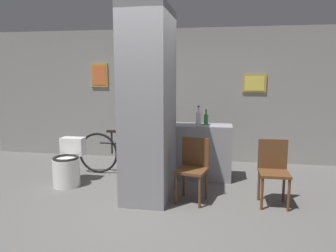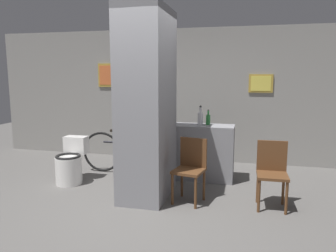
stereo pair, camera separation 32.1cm
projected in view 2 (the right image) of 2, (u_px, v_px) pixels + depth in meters
ground_plane at (142, 209)px, 4.21m from camera, size 14.00×14.00×0.00m
wall_back at (182, 95)px, 6.53m from camera, size 8.00×0.09×2.60m
pillar_center at (147, 105)px, 4.52m from camera, size 0.64×1.04×2.60m
counter_shelf at (191, 152)px, 5.42m from camera, size 1.39×0.44×0.90m
toilet at (70, 164)px, 5.21m from camera, size 0.41×0.57×0.71m
chair_near_pillar at (190, 167)px, 4.43m from camera, size 0.45×0.45×0.86m
chair_by_doorway at (272, 171)px, 4.24m from camera, size 0.39×0.39×0.86m
bicycle at (129, 153)px, 5.68m from camera, size 1.74×0.42×0.77m
bottle_tall at (200, 118)px, 5.30m from camera, size 0.09×0.09×0.32m
bottle_short at (208, 119)px, 5.33m from camera, size 0.07×0.07×0.26m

